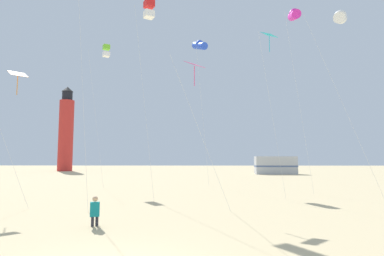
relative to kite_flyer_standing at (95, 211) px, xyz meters
name	(u,v)px	position (x,y,z in m)	size (l,w,h in m)	color
kite_flyer_standing	(95,211)	(0.00, 0.00, 0.00)	(0.44, 0.56, 1.16)	#147F84
kite_diamond_orange	(17,78)	(-6.27, 5.27, 6.39)	(2.78, 2.21, 7.47)	silver
kite_diamond_cyan	(269,42)	(8.70, 8.91, 9.79)	(1.47, 1.47, 11.10)	silver
kite_tube_blue	(200,45)	(4.05, 17.17, 12.56)	(1.61, 2.58, 13.88)	silver
kite_tube_white	(340,18)	(13.20, 8.22, 11.12)	(3.61, 3.97, 12.44)	silver
kite_box_lime	(106,51)	(-4.95, 17.57, 12.19)	(2.10, 1.99, 13.41)	silver
kite_box_scarlet	(149,10)	(0.66, 7.96, 11.63)	(1.42, 1.25, 12.85)	silver
kite_tube_magenta	(294,15)	(11.39, 11.96, 13.07)	(1.67, 2.57, 14.39)	silver
kite_diamond_rainbow	(195,69)	(3.67, 4.85, 6.74)	(2.98, 2.38, 7.85)	silver
lighthouse_distant	(66,131)	(-22.20, 50.14, 7.22)	(2.80, 2.80, 16.80)	red
rv_van_silver	(276,165)	(16.22, 38.79, 0.78)	(6.49, 2.49, 2.80)	#B7BABF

